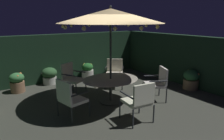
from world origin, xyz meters
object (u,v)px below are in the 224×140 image
patio_chair_northeast (71,77)px  potted_plant_right_near (191,79)px  potted_plant_left_near (88,71)px  potted_plant_back_left (17,82)px  potted_plant_back_right (114,65)px  patio_chair_north (114,71)px  patio_dining_table (111,83)px  patio_chair_east (69,97)px  patio_chair_southeast (139,99)px  potted_plant_front_corner (49,75)px  patio_umbrella (111,16)px  patio_chair_south (158,81)px

patio_chair_northeast → potted_plant_right_near: (3.63, -1.87, -0.23)m
potted_plant_left_near → potted_plant_back_left: potted_plant_back_left is taller
patio_chair_northeast → potted_plant_back_right: bearing=27.5°
potted_plant_back_left → potted_plant_back_right: potted_plant_back_left is taller
patio_chair_north → patio_dining_table: bearing=-129.5°
patio_chair_east → potted_plant_back_left: (-0.69, 2.73, -0.21)m
patio_chair_southeast → potted_plant_front_corner: size_ratio=1.60×
patio_umbrella → patio_chair_east: (-1.40, -0.28, -1.91)m
patio_chair_north → potted_plant_right_near: patio_chair_north is taller
patio_chair_east → patio_chair_south: (2.67, -0.37, 0.02)m
potted_plant_right_near → potted_plant_back_left: bearing=148.8°
patio_umbrella → patio_chair_south: size_ratio=2.92×
patio_chair_east → patio_chair_south: patio_chair_south is taller
patio_chair_south → potted_plant_back_left: patio_chair_south is taller
patio_umbrella → patio_chair_northeast: 2.36m
patio_dining_table → patio_chair_north: patio_chair_north is taller
patio_chair_south → potted_plant_back_right: 3.34m
patio_umbrella → potted_plant_front_corner: (-0.91, 2.74, -2.14)m
patio_chair_north → patio_chair_northeast: (-1.58, 0.16, -0.00)m
patio_umbrella → potted_plant_back_left: size_ratio=4.40×
patio_chair_southeast → potted_plant_right_near: 3.23m
patio_dining_table → potted_plant_left_near: 2.72m
potted_plant_left_near → patio_chair_southeast: bearing=-101.0°
patio_chair_east → patio_chair_southeast: (1.25, -1.14, 0.03)m
patio_chair_northeast → patio_chair_north: bearing=-5.8°
patio_umbrella → potted_plant_right_near: patio_umbrella is taller
patio_chair_northeast → potted_plant_back_right: 2.95m
patio_umbrella → potted_plant_front_corner: 3.59m
patio_dining_table → patio_umbrella: size_ratio=0.58×
patio_chair_east → potted_plant_back_right: bearing=41.0°
patio_chair_east → potted_plant_front_corner: size_ratio=1.58×
patio_chair_east → potted_plant_back_right: patio_chair_east is taller
patio_umbrella → patio_chair_northeast: (-0.67, 1.26, -1.88)m
potted_plant_front_corner → potted_plant_back_right: potted_plant_back_right is taller
patio_chair_north → patio_chair_east: (-2.31, -1.38, -0.03)m
patio_chair_northeast → potted_plant_back_right: patio_chair_northeast is taller
patio_chair_south → potted_plant_front_corner: 4.04m
patio_umbrella → patio_chair_north: bearing=50.5°
potted_plant_left_near → patio_umbrella: bearing=-103.5°
patio_chair_northeast → potted_plant_left_near: size_ratio=1.61×
potted_plant_back_right → patio_chair_east: bearing=-139.0°
patio_chair_north → patio_chair_southeast: (-1.06, -2.52, -0.00)m
patio_chair_south → potted_plant_left_near: patio_chair_south is taller
patio_umbrella → potted_plant_right_near: 3.69m
patio_chair_south → potted_plant_right_near: patio_chair_south is taller
potted_plant_left_near → potted_plant_front_corner: 1.55m
patio_dining_table → patio_chair_south: (1.27, -0.65, 0.00)m
patio_chair_east → potted_plant_back_left: patio_chair_east is taller
patio_chair_north → potted_plant_right_near: size_ratio=1.46×
patio_chair_south → potted_plant_back_right: patio_chair_south is taller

